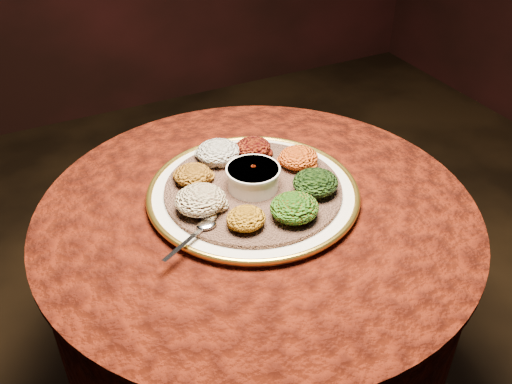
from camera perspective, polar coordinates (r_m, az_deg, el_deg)
name	(u,v)px	position (r m, az deg, el deg)	size (l,w,h in m)	color
table	(257,269)	(1.35, 0.11, -7.68)	(0.96, 0.96, 0.73)	black
platter	(253,193)	(1.26, -0.28, -0.10)	(0.47, 0.47, 0.02)	silver
injera	(253,189)	(1.25, -0.29, 0.30)	(0.39, 0.39, 0.01)	#8B5B45
stew_bowl	(253,176)	(1.23, -0.29, 1.57)	(0.12, 0.12, 0.05)	white
spoon	(203,227)	(1.14, -5.30, -3.55)	(0.14, 0.08, 0.01)	silver
portion_ayib	(218,152)	(1.33, -3.82, 4.03)	(0.10, 0.10, 0.05)	beige
portion_kitfo	(253,147)	(1.35, -0.29, 4.51)	(0.08, 0.08, 0.04)	black
portion_tikil	(298,158)	(1.31, 4.27, 3.45)	(0.09, 0.09, 0.04)	#A95E0E
portion_gomen	(315,183)	(1.23, 5.96, 0.93)	(0.10, 0.09, 0.05)	black
portion_mixveg	(294,208)	(1.15, 3.86, -1.58)	(0.10, 0.10, 0.05)	#AA290B
portion_kik	(246,218)	(1.13, -1.00, -2.66)	(0.08, 0.08, 0.04)	#A5670E
portion_timatim	(200,200)	(1.18, -5.58, -0.78)	(0.11, 0.10, 0.05)	maroon
portion_shiro	(193,175)	(1.26, -6.37, 1.73)	(0.08, 0.08, 0.04)	#9B5912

